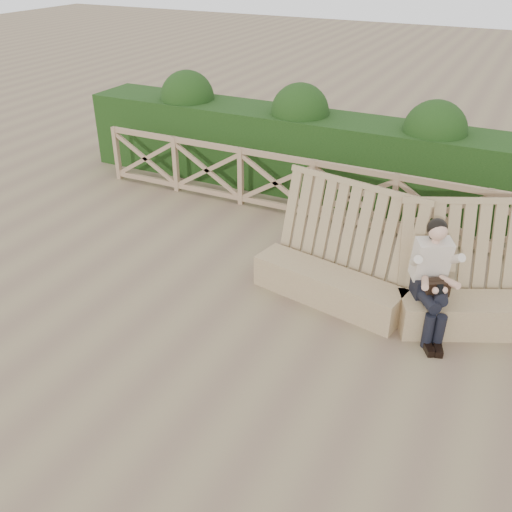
% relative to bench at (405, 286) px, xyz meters
% --- Properties ---
extents(ground, '(60.00, 60.00, 0.00)m').
position_rel_bench_xyz_m(ground, '(-1.45, -1.35, -0.40)').
color(ground, brown).
rests_on(ground, ground).
extents(bench, '(4.17, 1.60, 1.59)m').
position_rel_bench_xyz_m(bench, '(0.00, 0.00, 0.00)').
color(bench, '#8D6F50').
rests_on(bench, ground).
extents(woman, '(0.70, 0.96, 1.50)m').
position_rel_bench_xyz_m(woman, '(0.35, -0.23, 0.39)').
color(woman, black).
rests_on(woman, ground).
extents(guardrail, '(10.10, 0.09, 1.10)m').
position_rel_bench_xyz_m(guardrail, '(-1.45, 2.15, 0.15)').
color(guardrail, '#8A6B50').
rests_on(guardrail, ground).
extents(hedge, '(12.00, 1.20, 1.50)m').
position_rel_bench_xyz_m(hedge, '(-1.45, 3.35, 0.35)').
color(hedge, black).
rests_on(hedge, ground).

